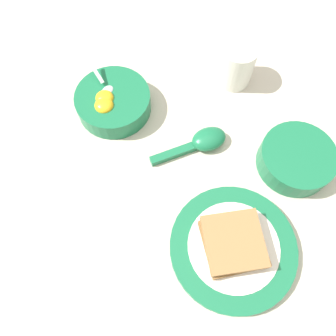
{
  "coord_description": "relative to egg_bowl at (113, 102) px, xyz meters",
  "views": [
    {
      "loc": [
        -0.34,
        -0.14,
        0.57
      ],
      "look_at": [
        -0.15,
        0.02,
        0.02
      ],
      "focal_mm": 35.0,
      "sensor_mm": 36.0,
      "label": 1
    }
  ],
  "objects": [
    {
      "name": "congee_bowl",
      "position": [
        0.12,
        -0.35,
        0.0
      ],
      "size": [
        0.14,
        0.14,
        0.04
      ],
      "color": "#196B42",
      "rests_on": "ground_plane"
    },
    {
      "name": "drinking_cup",
      "position": [
        0.22,
        -0.15,
        0.02
      ],
      "size": [
        0.07,
        0.07,
        0.09
      ],
      "color": "silver",
      "rests_on": "ground_plane"
    },
    {
      "name": "egg_bowl",
      "position": [
        0.0,
        0.0,
        0.0
      ],
      "size": [
        0.15,
        0.16,
        0.07
      ],
      "color": "#196B42",
      "rests_on": "ground_plane"
    },
    {
      "name": "toast_plate",
      "position": [
        -0.09,
        -0.35,
        -0.02
      ],
      "size": [
        0.22,
        0.22,
        0.02
      ],
      "color": "#196B42",
      "rests_on": "ground_plane"
    },
    {
      "name": "ground_plane",
      "position": [
        0.1,
        -0.19,
        -0.02
      ],
      "size": [
        3.0,
        3.0,
        0.0
      ],
      "primitive_type": "plane",
      "color": "beige"
    },
    {
      "name": "soup_spoon",
      "position": [
        0.05,
        -0.19,
        -0.01
      ],
      "size": [
        0.15,
        0.1,
        0.03
      ],
      "color": "#196B42",
      "rests_on": "ground_plane"
    },
    {
      "name": "toast_sandwich",
      "position": [
        -0.09,
        -0.35,
        0.01
      ],
      "size": [
        0.14,
        0.14,
        0.03
      ],
      "color": "brown",
      "rests_on": "toast_plate"
    }
  ]
}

